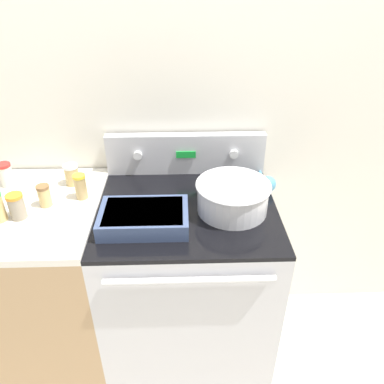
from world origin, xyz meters
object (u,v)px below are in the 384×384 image
object	(u,v)px
mixing_bowl	(233,195)
spice_jar_orange_cap	(17,206)
ladle	(267,183)
casserole_dish	(144,217)
spice_jar_red_cap	(6,175)
spice_jar_yellow_cap	(81,186)
spice_jar_brown_cap	(44,196)
spice_jar_white_cap	(72,175)

from	to	relation	value
mixing_bowl	spice_jar_orange_cap	bearing A→B (deg)	-177.10
ladle	spice_jar_orange_cap	xyz separation A→B (m)	(-1.01, -0.20, 0.03)
casserole_dish	spice_jar_red_cap	world-z (taller)	spice_jar_red_cap
spice_jar_red_cap	mixing_bowl	bearing A→B (deg)	-12.09
spice_jar_yellow_cap	spice_jar_red_cap	distance (m)	0.37
casserole_dish	spice_jar_brown_cap	bearing A→B (deg)	162.50
spice_jar_white_cap	mixing_bowl	bearing A→B (deg)	-17.04
mixing_bowl	casserole_dish	distance (m)	0.36
spice_jar_yellow_cap	spice_jar_red_cap	xyz separation A→B (m)	(-0.35, 0.12, -0.00)
ladle	spice_jar_white_cap	xyz separation A→B (m)	(-0.86, 0.06, 0.03)
spice_jar_yellow_cap	spice_jar_brown_cap	size ratio (longest dim) A/B	1.18
spice_jar_yellow_cap	spice_jar_orange_cap	size ratio (longest dim) A/B	1.05
ladle	spice_jar_white_cap	distance (m)	0.86
spice_jar_white_cap	spice_jar_red_cap	distance (m)	0.29
ladle	casserole_dish	bearing A→B (deg)	-154.85
mixing_bowl	spice_jar_orange_cap	size ratio (longest dim) A/B	2.87
spice_jar_white_cap	spice_jar_orange_cap	bearing A→B (deg)	-120.27
spice_jar_white_cap	spice_jar_red_cap	size ratio (longest dim) A/B	0.89
spice_jar_white_cap	spice_jar_brown_cap	distance (m)	0.18
casserole_dish	spice_jar_yellow_cap	distance (m)	0.33
ladle	mixing_bowl	bearing A→B (deg)	-137.93
spice_jar_brown_cap	spice_jar_orange_cap	bearing A→B (deg)	-133.91
mixing_bowl	spice_jar_red_cap	world-z (taller)	mixing_bowl
spice_jar_white_cap	ladle	bearing A→B (deg)	-3.70
mixing_bowl	spice_jar_yellow_cap	distance (m)	0.63
spice_jar_orange_cap	ladle	bearing A→B (deg)	11.09
spice_jar_brown_cap	spice_jar_orange_cap	xyz separation A→B (m)	(-0.08, -0.08, 0.01)
spice_jar_orange_cap	spice_jar_white_cap	bearing A→B (deg)	59.73
mixing_bowl	spice_jar_brown_cap	world-z (taller)	mixing_bowl
spice_jar_yellow_cap	spice_jar_red_cap	bearing A→B (deg)	161.89
mixing_bowl	spice_jar_white_cap	bearing A→B (deg)	162.96
casserole_dish	spice_jar_orange_cap	distance (m)	0.49
spice_jar_white_cap	spice_jar_brown_cap	xyz separation A→B (m)	(-0.07, -0.17, -0.00)
ladle	spice_jar_orange_cap	bearing A→B (deg)	-168.91
ladle	spice_jar_brown_cap	bearing A→B (deg)	-172.93
casserole_dish	spice_jar_white_cap	world-z (taller)	spice_jar_white_cap
casserole_dish	ladle	world-z (taller)	ladle
mixing_bowl	spice_jar_white_cap	world-z (taller)	mixing_bowl
mixing_bowl	casserole_dish	xyz separation A→B (m)	(-0.35, -0.09, -0.03)
spice_jar_yellow_cap	spice_jar_brown_cap	xyz separation A→B (m)	(-0.13, -0.05, -0.01)
spice_jar_brown_cap	spice_jar_red_cap	bearing A→B (deg)	142.32
spice_jar_yellow_cap	casserole_dish	bearing A→B (deg)	-33.62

